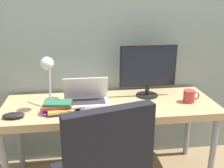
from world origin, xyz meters
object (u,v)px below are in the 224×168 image
object	(u,v)px
mug	(189,96)
game_controller	(13,115)
book_stack	(58,107)
laptop	(86,98)
monitor	(148,69)
desk_lamp	(48,73)

from	to	relation	value
mug	game_controller	bearing A→B (deg)	-174.87
game_controller	book_stack	bearing A→B (deg)	12.40
laptop	monitor	size ratio (longest dim) A/B	0.74
laptop	desk_lamp	size ratio (longest dim) A/B	0.88
monitor	laptop	bearing A→B (deg)	-169.89
monitor	desk_lamp	distance (m)	0.85
book_stack	desk_lamp	bearing A→B (deg)	122.28
laptop	book_stack	xyz separation A→B (m)	(-0.22, -0.15, -0.01)
book_stack	mug	world-z (taller)	mug
mug	game_controller	xyz separation A→B (m)	(-1.40, -0.13, -0.03)
desk_lamp	game_controller	xyz separation A→B (m)	(-0.25, -0.17, -0.27)
monitor	book_stack	world-z (taller)	monitor
mug	game_controller	size ratio (longest dim) A/B	0.88
book_stack	laptop	bearing A→B (deg)	34.34
laptop	monitor	distance (m)	0.59
monitor	desk_lamp	world-z (taller)	monitor
desk_lamp	mug	xyz separation A→B (m)	(1.14, -0.04, -0.23)
laptop	game_controller	xyz separation A→B (m)	(-0.54, -0.22, -0.03)
monitor	game_controller	world-z (taller)	monitor
laptop	mug	bearing A→B (deg)	-6.34
desk_lamp	mug	size ratio (longest dim) A/B	2.99
mug	game_controller	distance (m)	1.40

